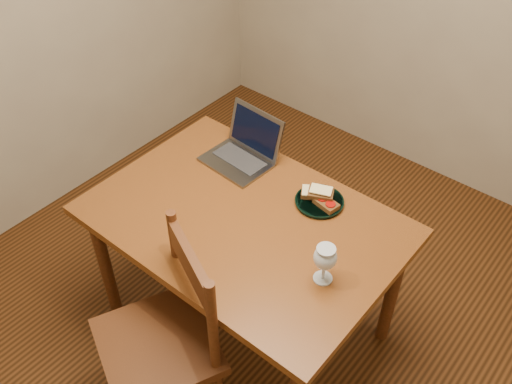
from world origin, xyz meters
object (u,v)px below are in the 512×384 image
Objects in this scene: plate at (319,202)px; milk_glass at (324,264)px; chair at (162,335)px; laptop at (245,147)px; table at (245,232)px.

milk_glass is (0.25, -0.34, 0.08)m from plate.
chair is 1.84× the size of laptop.
laptop is (-0.30, 0.86, 0.27)m from chair.
laptop is at bearing 129.95° from table.
plate is at bearing 126.76° from milk_glass.
milk_glass reaches higher than table.
chair is 2.79× the size of plate.
table is 0.44m from laptop.
table is at bearing -124.62° from plate.
plate is at bearing 55.38° from table.
plate is 0.46m from laptop.
plate is 0.43m from milk_glass.
laptop reaches higher than table.
chair is 0.70m from milk_glass.
milk_glass reaches higher than plate.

